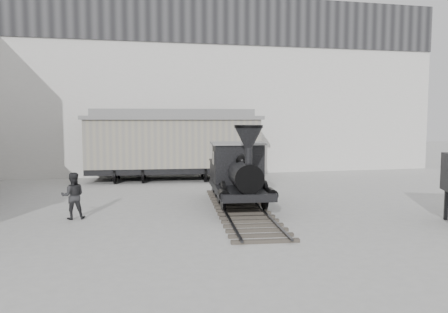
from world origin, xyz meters
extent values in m
plane|color=#9E9E9B|center=(0.00, 0.00, 0.00)|extent=(90.00, 90.00, 0.00)
cube|color=silver|center=(0.00, 15.00, 5.50)|extent=(34.00, 2.40, 11.00)
cube|color=#232326|center=(0.00, 13.75, 9.50)|extent=(34.00, 0.12, 3.00)
cube|color=#403D36|center=(0.85, 2.87, 0.08)|extent=(2.83, 9.12, 0.16)
cube|color=#2D2D30|center=(0.16, 2.94, 0.13)|extent=(0.97, 8.93, 0.06)
cube|color=#2D2D30|center=(1.55, 2.80, 0.13)|extent=(0.97, 8.93, 0.06)
cylinder|color=black|center=(0.05, 2.46, 0.69)|extent=(0.22, 1.08, 1.07)
cylinder|color=black|center=(1.56, 2.31, 0.69)|extent=(0.22, 1.08, 1.07)
cylinder|color=black|center=(0.18, 3.72, 0.69)|extent=(0.22, 1.08, 1.07)
cylinder|color=black|center=(1.69, 3.57, 0.69)|extent=(0.22, 1.08, 1.07)
cube|color=black|center=(0.87, 3.01, 0.81)|extent=(2.29, 3.69, 0.27)
cylinder|color=black|center=(0.80, 2.34, 1.43)|extent=(1.19, 2.33, 0.98)
cylinder|color=black|center=(0.71, 1.46, 2.19)|extent=(0.28, 0.28, 0.59)
cone|color=black|center=(0.71, 1.46, 2.83)|extent=(1.02, 1.02, 0.68)
sphere|color=black|center=(0.84, 2.72, 1.90)|extent=(0.51, 0.51, 0.51)
cube|color=black|center=(0.96, 3.89, 1.70)|extent=(2.02, 1.50, 1.51)
cube|color=gray|center=(0.96, 3.89, 2.50)|extent=(2.24, 1.71, 0.08)
cube|color=black|center=(1.13, 5.63, 1.16)|extent=(1.94, 2.12, 0.88)
cylinder|color=black|center=(-3.17, 11.96, 0.42)|extent=(2.16, 1.01, 0.84)
cylinder|color=black|center=(1.64, 11.57, 0.42)|extent=(2.16, 1.01, 0.84)
cube|color=black|center=(-0.77, 11.76, 0.63)|extent=(9.63, 3.39, 0.31)
cube|color=gray|center=(-0.77, 11.76, 2.10)|extent=(9.64, 3.49, 2.62)
cube|color=gray|center=(-0.77, 11.76, 3.52)|extent=(9.98, 3.83, 0.21)
cube|color=gray|center=(-0.77, 11.76, 3.81)|extent=(9.10, 1.99, 0.38)
imported|color=#272729|center=(-5.17, 2.91, 0.81)|extent=(0.83, 0.67, 1.62)
cube|color=black|center=(7.36, 0.01, 0.53)|extent=(0.15, 0.15, 1.06)
camera|label=1|loc=(-3.27, -12.76, 3.48)|focal=35.00mm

